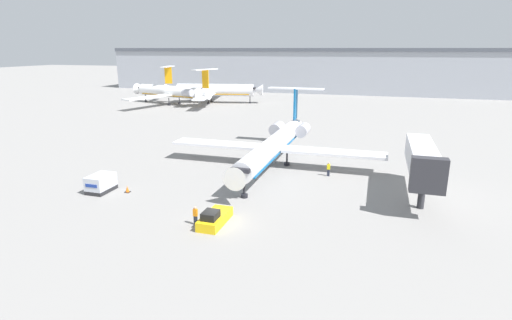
% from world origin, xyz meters
% --- Properties ---
extents(ground_plane, '(600.00, 600.00, 0.00)m').
position_xyz_m(ground_plane, '(0.00, 0.00, 0.00)').
color(ground_plane, gray).
extents(terminal_building, '(180.00, 16.80, 15.99)m').
position_xyz_m(terminal_building, '(0.00, 120.00, 8.02)').
color(terminal_building, '#9EA3AD').
rests_on(terminal_building, ground).
extents(airplane_main, '(30.07, 30.74, 9.56)m').
position_xyz_m(airplane_main, '(0.14, 20.41, 3.11)').
color(airplane_main, white).
rests_on(airplane_main, ground).
extents(pushback_tug, '(1.91, 4.69, 1.61)m').
position_xyz_m(pushback_tug, '(-0.46, -0.29, 0.58)').
color(pushback_tug, yellow).
rests_on(pushback_tug, ground).
extents(luggage_cart, '(2.14, 3.27, 1.99)m').
position_xyz_m(luggage_cart, '(-16.30, 4.10, 0.99)').
color(luggage_cart, '#232326').
rests_on(luggage_cart, ground).
extents(worker_near_tug, '(0.40, 0.26, 1.83)m').
position_xyz_m(worker_near_tug, '(-2.08, -0.99, 0.97)').
color(worker_near_tug, '#232838').
rests_on(worker_near_tug, ground).
extents(worker_by_wing, '(0.40, 0.26, 1.86)m').
position_xyz_m(worker_by_wing, '(7.96, 17.42, 0.99)').
color(worker_by_wing, '#232838').
rests_on(worker_by_wing, ground).
extents(traffic_cone_left, '(0.59, 0.59, 0.78)m').
position_xyz_m(traffic_cone_left, '(-13.30, 4.74, 0.37)').
color(traffic_cone_left, black).
rests_on(traffic_cone_left, ground).
extents(airplane_parked_far_left, '(29.97, 37.04, 10.74)m').
position_xyz_m(airplane_parked_far_left, '(-34.29, 79.64, 3.87)').
color(airplane_parked_far_left, white).
rests_on(airplane_parked_far_left, ground).
extents(airplane_parked_far_right, '(29.35, 33.21, 10.47)m').
position_xyz_m(airplane_parked_far_right, '(-44.05, 72.82, 3.76)').
color(airplane_parked_far_right, white).
rests_on(airplane_parked_far_right, ground).
extents(jet_bridge, '(3.20, 13.81, 6.19)m').
position_xyz_m(jet_bridge, '(18.35, 12.22, 4.45)').
color(jet_bridge, '#2D2D33').
rests_on(jet_bridge, ground).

